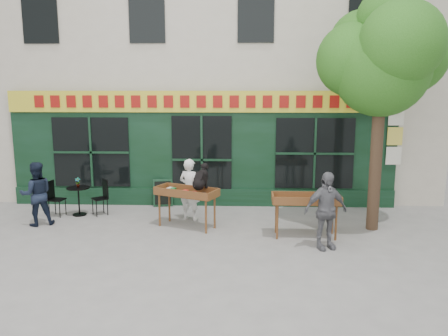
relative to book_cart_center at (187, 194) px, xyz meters
The scene contains 14 objects.
ground 0.88m from the book_cart_center, 53.36° to the right, with size 80.00×80.00×0.00m, color slate.
building 7.07m from the book_cart_center, 88.08° to the left, with size 14.00×7.26×10.00m.
street_tree 5.60m from the book_cart_center, ahead, with size 3.05×2.90×5.60m.
book_cart_center is the anchor object (origin of this frame).
dog 0.59m from the book_cart_center, ahead, with size 0.34×0.60×0.60m, color black, non-canonical shape.
woman 0.65m from the book_cart_center, 90.00° to the left, with size 0.58×0.38×1.60m, color white.
book_cart_right 2.85m from the book_cart_center, 11.94° to the right, with size 1.51×0.65×0.99m.
man_right 3.37m from the book_cart_center, 23.45° to the right, with size 0.97×0.40×1.65m, color #5C5D62.
bistro_table 3.17m from the book_cart_center, 162.97° to the left, with size 0.60×0.60×0.76m.
bistro_chair_left 3.76m from the book_cart_center, 167.13° to the left, with size 0.41×0.40×0.95m.
bistro_chair_right 2.62m from the book_cart_center, 156.77° to the left, with size 0.51×0.51×0.95m.
potted_plant 3.16m from the book_cart_center, 162.97° to the left, with size 0.14×0.10×0.27m, color gray.
man_left 3.72m from the book_cart_center, behind, with size 0.77×0.60×1.59m, color black.
chalkboard 2.19m from the book_cart_center, 115.78° to the left, with size 0.59×0.29×0.79m.
Camera 1 is at (1.13, -9.98, 3.30)m, focal length 35.00 mm.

